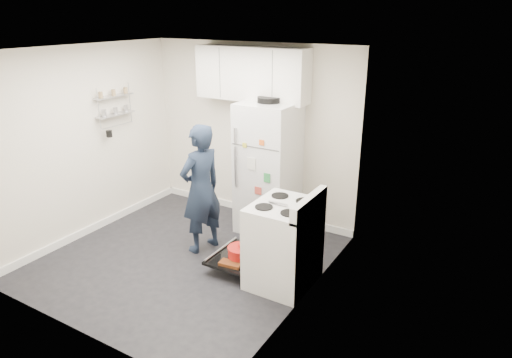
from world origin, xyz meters
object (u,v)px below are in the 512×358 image
Objects in this scene: electric_range at (283,245)px; refrigerator at (268,168)px; open_oven_door at (239,255)px; person at (201,189)px.

refrigerator is (-0.80, 1.10, 0.43)m from electric_range.
refrigerator reaches higher than open_oven_door.
open_oven_door is 1.35m from refrigerator.
open_oven_door is 0.94m from person.
open_oven_door is (-0.56, -0.02, -0.28)m from electric_range.
person reaches higher than open_oven_door.
electric_range is 0.59× the size of refrigerator.
electric_range is 1.56× the size of open_oven_door.
refrigerator is at bearing 126.02° from electric_range.
person is at bearing -115.01° from refrigerator.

